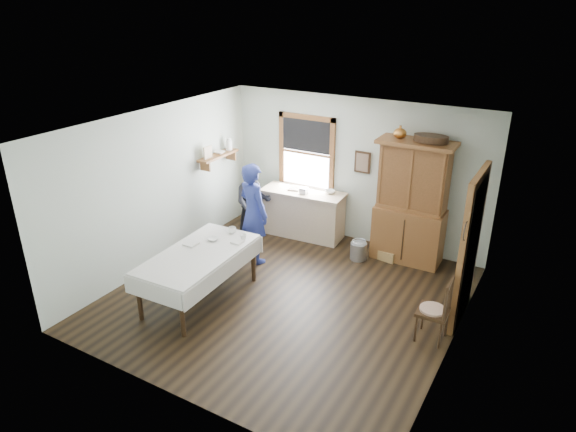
{
  "coord_description": "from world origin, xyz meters",
  "views": [
    {
      "loc": [
        3.45,
        -5.9,
        4.33
      ],
      "look_at": [
        -0.15,
        0.3,
        1.23
      ],
      "focal_mm": 32.0,
      "sensor_mm": 36.0,
      "label": 1
    }
  ],
  "objects": [
    {
      "name": "dining_table",
      "position": [
        -1.13,
        -0.7,
        0.4
      ],
      "size": [
        1.12,
        2.03,
        0.8
      ],
      "primitive_type": "cube",
      "rotation": [
        0.0,
        0.0,
        0.04
      ],
      "color": "silver",
      "rests_on": "room"
    },
    {
      "name": "room",
      "position": [
        0.0,
        0.0,
        1.35
      ],
      "size": [
        5.01,
        5.01,
        2.7
      ],
      "color": "black",
      "rests_on": "ground"
    },
    {
      "name": "table_cup_b",
      "position": [
        -0.79,
        0.0,
        0.85
      ],
      "size": [
        0.13,
        0.13,
        0.1
      ],
      "primitive_type": "imported",
      "rotation": [
        0.0,
        0.0,
        0.2
      ],
      "color": "white",
      "rests_on": "dining_table"
    },
    {
      "name": "china_hutch",
      "position": [
        1.2,
        2.16,
        1.08
      ],
      "size": [
        1.28,
        0.62,
        2.16
      ],
      "primitive_type": "cube",
      "rotation": [
        0.0,
        0.0,
        0.02
      ],
      "color": "brown",
      "rests_on": "room"
    },
    {
      "name": "work_counter",
      "position": [
        -0.87,
        2.11,
        0.46
      ],
      "size": [
        1.63,
        0.71,
        0.91
      ],
      "primitive_type": "cube",
      "rotation": [
        0.0,
        0.0,
        0.07
      ],
      "color": "tan",
      "rests_on": "room"
    },
    {
      "name": "counter_bowl",
      "position": [
        -0.39,
        2.28,
        0.94
      ],
      "size": [
        0.2,
        0.2,
        0.06
      ],
      "primitive_type": "imported",
      "rotation": [
        0.0,
        0.0,
        0.08
      ],
      "color": "white",
      "rests_on": "work_counter"
    },
    {
      "name": "pail",
      "position": [
        0.46,
        1.73,
        0.16
      ],
      "size": [
        0.38,
        0.38,
        0.31
      ],
      "primitive_type": "cube",
      "rotation": [
        0.0,
        0.0,
        -0.41
      ],
      "color": "#A3A7AC",
      "rests_on": "room"
    },
    {
      "name": "table_bowl",
      "position": [
        -1.2,
        -0.24,
        0.82
      ],
      "size": [
        0.22,
        0.22,
        0.05
      ],
      "primitive_type": "imported",
      "rotation": [
        0.0,
        0.0,
        0.11
      ],
      "color": "white",
      "rests_on": "dining_table"
    },
    {
      "name": "spindle_chair",
      "position": [
        2.22,
        0.08,
        0.48
      ],
      "size": [
        0.46,
        0.46,
        0.95
      ],
      "primitive_type": "cube",
      "rotation": [
        0.0,
        0.0,
        0.04
      ],
      "color": "#362312",
      "rests_on": "room"
    },
    {
      "name": "counter_book",
      "position": [
        -1.18,
        2.13,
        0.92
      ],
      "size": [
        0.23,
        0.27,
        0.02
      ],
      "primitive_type": "imported",
      "rotation": [
        0.0,
        0.0,
        0.24
      ],
      "color": "#745F4D",
      "rests_on": "work_counter"
    },
    {
      "name": "table_cup_a",
      "position": [
        -1.09,
        0.12,
        0.85
      ],
      "size": [
        0.14,
        0.14,
        0.1
      ],
      "primitive_type": "imported",
      "rotation": [
        0.0,
        0.0,
        -0.08
      ],
      "color": "white",
      "rests_on": "dining_table"
    },
    {
      "name": "window",
      "position": [
        -1.0,
        2.46,
        1.64
      ],
      "size": [
        1.18,
        0.07,
        1.48
      ],
      "color": "white",
      "rests_on": "room"
    },
    {
      "name": "woman_blue",
      "position": [
        -1.12,
        0.79,
        0.83
      ],
      "size": [
        0.7,
        0.58,
        1.65
      ],
      "primitive_type": "imported",
      "rotation": [
        0.0,
        0.0,
        2.79
      ],
      "color": "navy",
      "rests_on": "room"
    },
    {
      "name": "rug_beater",
      "position": [
        2.45,
        0.3,
        1.72
      ],
      "size": [
        0.01,
        0.27,
        0.27
      ],
      "primitive_type": "torus",
      "rotation": [
        0.0,
        1.57,
        0.0
      ],
      "color": "black",
      "rests_on": "room"
    },
    {
      "name": "figure_dark",
      "position": [
        -1.66,
        1.56,
        0.67
      ],
      "size": [
        0.82,
        0.79,
        1.34
      ],
      "primitive_type": "imported",
      "rotation": [
        0.0,
        0.0,
        0.62
      ],
      "color": "black",
      "rests_on": "room"
    },
    {
      "name": "wicker_basket",
      "position": [
        0.93,
        1.97,
        0.09
      ],
      "size": [
        0.33,
        0.26,
        0.18
      ],
      "primitive_type": "cube",
      "rotation": [
        0.0,
        0.0,
        -0.14
      ],
      "color": "#A6804B",
      "rests_on": "room"
    },
    {
      "name": "shelf_bowl",
      "position": [
        -2.37,
        1.55,
        1.6
      ],
      "size": [
        0.22,
        0.22,
        0.05
      ],
      "primitive_type": "imported",
      "color": "white",
      "rests_on": "wall_shelf"
    },
    {
      "name": "wall_shelf",
      "position": [
        -2.37,
        1.54,
        1.57
      ],
      "size": [
        0.24,
        1.0,
        0.44
      ],
      "color": "brown",
      "rests_on": "room"
    },
    {
      "name": "doorway",
      "position": [
        2.46,
        0.85,
        1.16
      ],
      "size": [
        0.09,
        1.14,
        2.22
      ],
      "color": "#433830",
      "rests_on": "room"
    },
    {
      "name": "framed_picture",
      "position": [
        0.15,
        2.46,
        1.55
      ],
      "size": [
        0.3,
        0.04,
        0.4
      ],
      "primitive_type": "cube",
      "color": "#362312",
      "rests_on": "room"
    }
  ]
}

